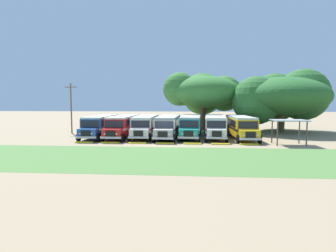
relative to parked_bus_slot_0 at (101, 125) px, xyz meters
name	(u,v)px	position (x,y,z in m)	size (l,w,h in m)	color
ground_plane	(165,143)	(9.18, -5.42, -1.58)	(220.00, 220.00, 0.00)	#937F60
foreground_grass_strip	(156,158)	(9.18, -13.79, -1.58)	(80.00, 11.15, 0.01)	#4C7538
parked_bus_slot_0	(101,125)	(0.00, 0.00, 0.00)	(2.84, 10.86, 2.82)	#23519E
parked_bus_slot_1	(123,125)	(3.04, -0.04, 0.00)	(2.75, 10.85, 2.82)	red
parked_bus_slot_2	(146,125)	(6.05, 0.35, 0.00)	(2.78, 10.85, 2.82)	silver
parked_bus_slot_3	(168,125)	(9.14, -0.16, 0.00)	(2.99, 10.88, 2.82)	#9E9993
parked_bus_slot_4	(191,125)	(12.10, 0.59, 0.00)	(3.15, 10.90, 2.82)	teal
parked_bus_slot_5	(215,125)	(15.28, 0.62, 0.00)	(3.13, 10.90, 2.82)	silver
parked_bus_slot_6	(241,126)	(18.53, -0.02, 0.00)	(2.80, 10.85, 2.82)	yellow
curb_wheelstop_0	(84,142)	(-0.06, -5.98, -1.51)	(2.00, 0.36, 0.15)	yellow
curb_wheelstop_1	(110,143)	(3.02, -5.98, -1.51)	(2.00, 0.36, 0.15)	yellow
curb_wheelstop_2	(137,143)	(6.10, -5.98, -1.51)	(2.00, 0.36, 0.15)	yellow
curb_wheelstop_3	(165,143)	(9.18, -5.98, -1.51)	(2.00, 0.36, 0.15)	yellow
curb_wheelstop_4	(192,144)	(12.26, -5.98, -1.51)	(2.00, 0.36, 0.15)	yellow
curb_wheelstop_5	(221,144)	(15.33, -5.98, -1.51)	(2.00, 0.36, 0.15)	yellow
curb_wheelstop_6	(249,144)	(18.41, -5.98, -1.51)	(2.00, 0.36, 0.15)	yellow
broad_shade_tree	(204,92)	(14.28, 11.03, 4.71)	(13.24, 12.21, 9.74)	brown
secondary_tree	(281,97)	(26.35, 8.95, 3.91)	(15.74, 14.59, 9.95)	brown
utility_pole	(71,107)	(-5.72, 3.80, 2.41)	(1.80, 0.20, 7.48)	brown
waiting_shelter	(289,122)	(22.79, -5.27, 0.87)	(3.60, 2.60, 2.72)	brown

